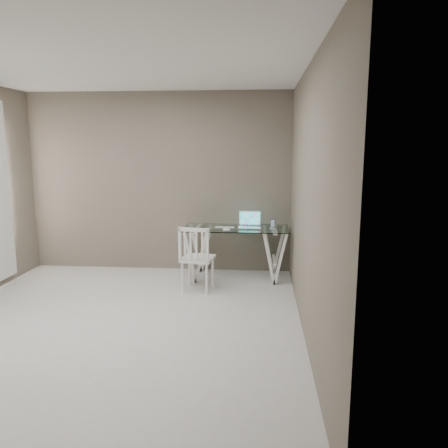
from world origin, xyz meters
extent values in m
plane|color=#BAB8B3|center=(0.00, 0.00, 0.00)|extent=(4.50, 4.50, 0.00)
cube|color=white|center=(0.00, 0.00, 2.70)|extent=(4.00, 4.50, 0.02)
cube|color=#655B4F|center=(0.00, 2.25, 1.35)|extent=(4.00, 0.02, 2.70)
cube|color=#655B4F|center=(2.00, 0.00, 1.35)|extent=(0.02, 4.50, 2.70)
cube|color=silver|center=(1.20, 1.84, 0.74)|extent=(1.50, 0.70, 0.01)
cube|color=white|center=(0.65, 1.84, 0.36)|extent=(0.24, 0.62, 0.72)
cube|color=white|center=(1.75, 1.84, 0.36)|extent=(0.24, 0.62, 0.72)
cube|color=white|center=(0.72, 1.26, 0.43)|extent=(0.45, 0.45, 0.04)
cylinder|color=white|center=(0.54, 1.12, 0.21)|extent=(0.03, 0.03, 0.41)
cylinder|color=white|center=(0.86, 1.08, 0.21)|extent=(0.03, 0.03, 0.41)
cylinder|color=white|center=(0.58, 1.44, 0.21)|extent=(0.03, 0.03, 0.41)
cylinder|color=white|center=(0.91, 1.40, 0.21)|extent=(0.03, 0.03, 0.41)
cube|color=white|center=(0.70, 1.07, 0.66)|extent=(0.40, 0.08, 0.45)
cube|color=#B6B6BB|center=(1.39, 1.82, 0.75)|extent=(0.33, 0.23, 0.01)
cube|color=#19D899|center=(1.39, 1.96, 0.87)|extent=(0.33, 0.06, 0.22)
cube|color=silver|center=(1.04, 1.81, 0.75)|extent=(0.29, 0.12, 0.01)
ellipsoid|color=white|center=(1.08, 1.59, 0.76)|extent=(0.11, 0.07, 0.04)
cube|color=white|center=(1.72, 1.81, 0.75)|extent=(0.07, 0.07, 0.02)
cube|color=black|center=(1.72, 1.82, 0.82)|extent=(0.06, 0.03, 0.12)
camera|label=1|loc=(1.53, -4.29, 1.90)|focal=35.00mm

